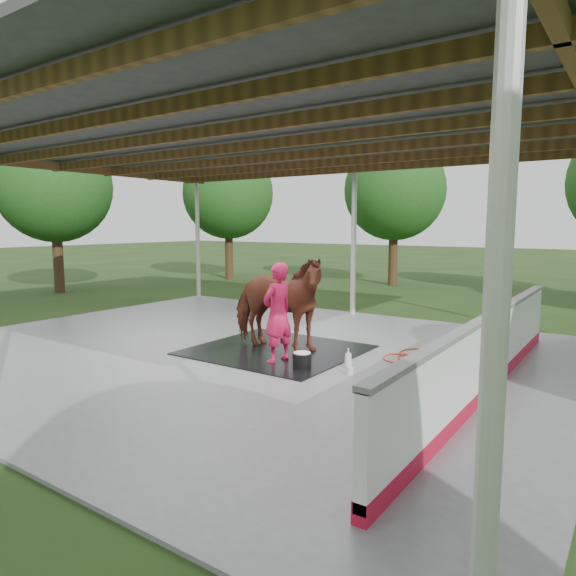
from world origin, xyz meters
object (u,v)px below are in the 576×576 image
Objects in this scene: horse at (276,303)px; wash_bucket at (302,361)px; handler at (278,313)px; dasher_board at (488,356)px.

wash_bucket is at bearing -130.24° from horse.
handler is at bearing 166.41° from wash_bucket.
handler is (-3.43, -0.35, 0.33)m from dasher_board.
horse is 6.88× the size of wash_bucket.
wash_bucket is at bearing 85.59° from handler.
wash_bucket is (1.11, -0.79, -0.77)m from horse.
dasher_board is 4.59× the size of handler.
horse is at bearing -133.03° from handler.
horse is at bearing 144.30° from wash_bucket.
handler is at bearing -174.17° from dasher_board.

